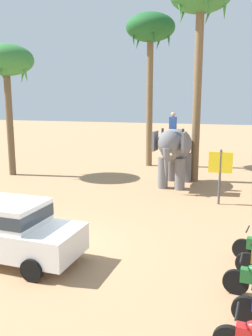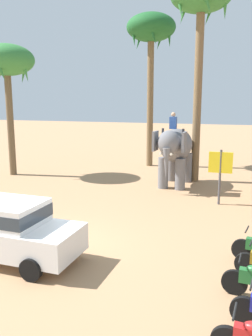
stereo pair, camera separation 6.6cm
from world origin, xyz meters
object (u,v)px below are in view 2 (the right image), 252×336
car_sedan_foreground (8,228)px  signboard_yellow (220,166)px  palm_tree_behind_elephant (151,34)px  palm_tree_near_hut (201,4)px  palm_tree_far_back (7,64)px  elephant_with_mahout (175,149)px

car_sedan_foreground → signboard_yellow: size_ratio=1.72×
car_sedan_foreground → palm_tree_behind_elephant: (-0.04, 15.49, 7.80)m
palm_tree_behind_elephant → palm_tree_near_hut: bearing=-46.0°
car_sedan_foreground → palm_tree_near_hut: (3.60, 11.72, 8.41)m
car_sedan_foreground → palm_tree_behind_elephant: size_ratio=0.41×
palm_tree_near_hut → signboard_yellow: (1.64, -4.25, -7.65)m
signboard_yellow → palm_tree_far_back: bearing=168.9°
car_sedan_foreground → palm_tree_near_hut: 14.86m
car_sedan_foreground → elephant_with_mahout: bearing=74.9°
palm_tree_near_hut → palm_tree_far_back: size_ratio=1.40×
palm_tree_near_hut → car_sedan_foreground: bearing=-107.1°
palm_tree_near_hut → signboard_yellow: size_ratio=4.45×
car_sedan_foreground → signboard_yellow: bearing=55.0°
elephant_with_mahout → palm_tree_far_back: bearing=-178.2°
elephant_with_mahout → signboard_yellow: size_ratio=1.62×
car_sedan_foreground → palm_tree_near_hut: palm_tree_near_hut is taller
elephant_with_mahout → palm_tree_behind_elephant: 9.01m
car_sedan_foreground → palm_tree_near_hut: size_ratio=0.39×
palm_tree_near_hut → elephant_with_mahout: bearing=-119.4°
elephant_with_mahout → palm_tree_behind_elephant: (-2.79, 5.29, 6.74)m
palm_tree_behind_elephant → palm_tree_near_hut: 5.28m
palm_tree_far_back → signboard_yellow: 13.51m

